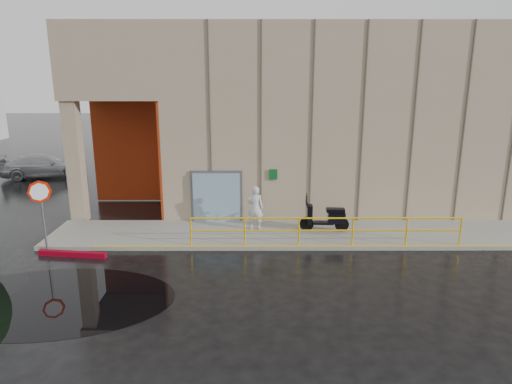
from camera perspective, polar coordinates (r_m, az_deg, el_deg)
ground at (r=13.55m, az=-7.77°, el=-12.05°), size 120.00×120.00×0.00m
sidewalk at (r=17.68m, az=7.17°, el=-5.24°), size 20.00×3.00×0.15m
building at (r=23.29m, az=8.22°, el=9.94°), size 20.00×10.17×8.00m
guardrail at (r=16.26m, az=8.70°, el=-4.84°), size 9.56×0.06×1.03m
person at (r=17.62m, az=-0.12°, el=-1.98°), size 0.65×0.45×1.73m
scooter at (r=17.62m, az=8.67°, el=-2.25°), size 1.90×0.70×1.45m
stop_sign at (r=17.07m, az=-25.31°, el=-0.97°), size 0.69×0.41×2.57m
red_curb at (r=16.86m, az=-21.98°, el=-7.20°), size 2.40×0.50×0.18m
puddle at (r=14.08m, az=-24.26°, el=-12.22°), size 6.90×4.36×0.01m
car_c at (r=30.11m, az=-24.99°, el=3.01°), size 5.15×3.34×1.39m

